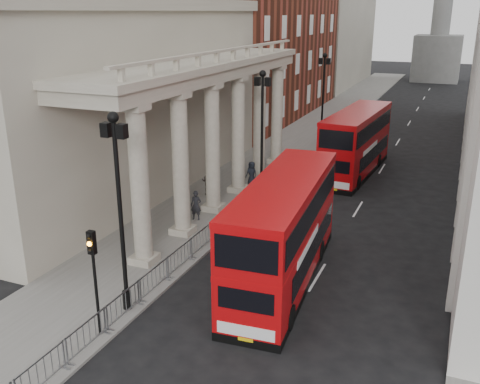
{
  "coord_description": "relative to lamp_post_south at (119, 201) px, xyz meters",
  "views": [
    {
      "loc": [
        11.38,
        -12.37,
        11.96
      ],
      "look_at": [
        1.19,
        11.99,
        3.02
      ],
      "focal_mm": 40.0,
      "sensor_mm": 36.0,
      "label": 1
    }
  ],
  "objects": [
    {
      "name": "pedestrian_b",
      "position": [
        -3.29,
        14.57,
        -3.85
      ],
      "size": [
        1.01,
        0.84,
        1.88
      ],
      "primitive_type": "imported",
      "rotation": [
        0.0,
        0.0,
        3.29
      ],
      "color": "black",
      "rests_on": "sidewalk_west"
    },
    {
      "name": "lamp_post_mid",
      "position": [
        0.0,
        16.0,
        0.0
      ],
      "size": [
        1.05,
        0.44,
        8.32
      ],
      "color": "black",
      "rests_on": "sidewalk_west"
    },
    {
      "name": "brick_building",
      "position": [
        -9.9,
        44.0,
        6.09
      ],
      "size": [
        9.0,
        32.0,
        22.0
      ],
      "primitive_type": "cube",
      "color": "maroon",
      "rests_on": "ground"
    },
    {
      "name": "sidewalk_west",
      "position": [
        -2.4,
        26.0,
        -4.85
      ],
      "size": [
        6.0,
        140.0,
        0.12
      ],
      "primitive_type": "cube",
      "color": "slate",
      "rests_on": "ground"
    },
    {
      "name": "kerb",
      "position": [
        0.55,
        26.0,
        -4.84
      ],
      "size": [
        0.2,
        140.0,
        0.14
      ],
      "primitive_type": "cube",
      "color": "slate",
      "rests_on": "ground"
    },
    {
      "name": "bus_far",
      "position": [
        4.79,
        23.88,
        -2.37
      ],
      "size": [
        3.44,
        11.42,
        4.86
      ],
      "rotation": [
        0.0,
        0.0,
        -0.06
      ],
      "color": "#AB070B",
      "rests_on": "ground"
    },
    {
      "name": "lamp_post_north",
      "position": [
        0.0,
        32.0,
        0.0
      ],
      "size": [
        1.05,
        0.44,
        8.32
      ],
      "color": "black",
      "rests_on": "sidewalk_west"
    },
    {
      "name": "lamp_post_south",
      "position": [
        0.0,
        0.0,
        0.0
      ],
      "size": [
        1.05,
        0.44,
        8.32
      ],
      "color": "black",
      "rests_on": "sidewalk_west"
    },
    {
      "name": "bus_near",
      "position": [
        5.16,
        5.12,
        -2.35
      ],
      "size": [
        3.55,
        11.5,
        4.89
      ],
      "rotation": [
        0.0,
        0.0,
        0.07
      ],
      "color": "#B9080B",
      "rests_on": "ground"
    },
    {
      "name": "west_building_far",
      "position": [
        -9.9,
        76.0,
        5.09
      ],
      "size": [
        9.0,
        30.0,
        20.0
      ],
      "primitive_type": "cube",
      "color": "gray",
      "rests_on": "ground"
    },
    {
      "name": "ground",
      "position": [
        0.6,
        -4.0,
        -4.91
      ],
      "size": [
        260.0,
        260.0,
        0.0
      ],
      "primitive_type": "plane",
      "color": "black",
      "rests_on": "ground"
    },
    {
      "name": "pedestrian_c",
      "position": [
        -1.31,
        17.54,
        -3.9
      ],
      "size": [
        0.95,
        0.69,
        1.78
      ],
      "primitive_type": "imported",
      "rotation": [
        0.0,
        0.0,
        6.13
      ],
      "color": "black",
      "rests_on": "sidewalk_west"
    },
    {
      "name": "crowd_barriers",
      "position": [
        0.25,
        -1.77,
        -4.24
      ],
      "size": [
        0.5,
        18.75,
        1.1
      ],
      "color": "gray",
      "rests_on": "sidewalk_west"
    },
    {
      "name": "traffic_light",
      "position": [
        0.1,
        -2.02,
        -1.8
      ],
      "size": [
        0.28,
        0.33,
        4.3
      ],
      "color": "black",
      "rests_on": "sidewalk_west"
    },
    {
      "name": "pedestrian_a",
      "position": [
        -1.96,
        10.15,
        -3.9
      ],
      "size": [
        0.7,
        0.51,
        1.78
      ],
      "primitive_type": "imported",
      "rotation": [
        0.0,
        0.0,
        0.13
      ],
      "color": "black",
      "rests_on": "sidewalk_west"
    },
    {
      "name": "portico_building",
      "position": [
        -9.9,
        14.0,
        1.09
      ],
      "size": [
        9.0,
        28.0,
        12.0
      ],
      "primitive_type": "cube",
      "color": "gray",
      "rests_on": "ground"
    }
  ]
}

